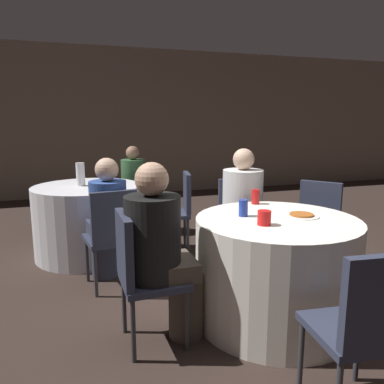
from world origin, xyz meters
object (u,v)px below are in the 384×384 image
(chair_near_north, at_px, (240,216))
(chair_near_west, at_px, (139,268))
(chair_far_east, at_px, (179,205))
(person_white_shirt, at_px, (244,211))
(chair_far_south, at_px, (112,230))
(table_far, at_px, (89,220))
(person_blue_shirt, at_px, (107,221))
(bottle_far, at_px, (80,174))
(chair_far_northeast, at_px, (138,192))
(person_black_shirt, at_px, (163,252))
(soda_can_blue, at_px, (243,208))
(soda_can_red, at_px, (255,197))
(person_green_jacket, at_px, (130,192))
(pizza_plate_near, at_px, (301,215))
(chair_near_northeast, at_px, (316,220))
(chair_near_south, at_px, (366,321))
(table_near, at_px, (275,270))

(chair_near_north, bearing_deg, chair_near_west, 50.59)
(chair_far_east, bearing_deg, person_white_shirt, -142.68)
(chair_far_south, bearing_deg, table_far, 90.00)
(chair_far_south, distance_m, person_blue_shirt, 0.17)
(person_blue_shirt, distance_m, bottle_far, 0.90)
(chair_far_northeast, height_order, person_white_shirt, person_white_shirt)
(table_far, bearing_deg, chair_far_northeast, 48.09)
(person_blue_shirt, bearing_deg, person_black_shirt, -85.14)
(chair_near_north, height_order, chair_near_west, same)
(soda_can_blue, bearing_deg, chair_near_west, -167.98)
(chair_far_south, xyz_separation_m, soda_can_red, (1.14, -0.37, 0.29))
(person_green_jacket, height_order, person_black_shirt, person_black_shirt)
(table_far, relative_size, person_white_shirt, 0.96)
(person_green_jacket, xyz_separation_m, soda_can_red, (0.76, -1.94, 0.26))
(chair_far_northeast, distance_m, person_green_jacket, 0.17)
(pizza_plate_near, height_order, bottle_far, bottle_far)
(chair_near_northeast, height_order, soda_can_blue, soda_can_blue)
(chair_near_south, distance_m, person_blue_shirt, 2.23)
(person_black_shirt, xyz_separation_m, soda_can_red, (0.90, 0.50, 0.21))
(person_white_shirt, xyz_separation_m, soda_can_blue, (-0.34, -0.69, 0.21))
(chair_far_east, bearing_deg, chair_far_northeast, 29.40)
(chair_far_east, height_order, bottle_far, bottle_far)
(chair_far_south, xyz_separation_m, person_white_shirt, (1.21, -0.02, 0.09))
(person_green_jacket, height_order, pizza_plate_near, person_green_jacket)
(person_black_shirt, bearing_deg, person_green_jacket, 174.76)
(person_white_shirt, height_order, soda_can_blue, person_white_shirt)
(chair_far_northeast, distance_m, soda_can_blue, 2.45)
(chair_near_west, xyz_separation_m, soda_can_red, (1.06, 0.51, 0.29))
(pizza_plate_near, bearing_deg, table_far, 128.46)
(chair_far_northeast, relative_size, chair_far_east, 1.00)
(chair_near_west, bearing_deg, chair_far_east, 154.71)
(chair_far_east, bearing_deg, bottle_far, 89.54)
(soda_can_red, height_order, bottle_far, bottle_far)
(table_far, relative_size, person_green_jacket, 1.01)
(table_far, xyz_separation_m, soda_can_red, (1.30, -1.33, 0.44))
(chair_near_west, xyz_separation_m, bottle_far, (-0.30, 1.86, 0.35))
(pizza_plate_near, relative_size, bottle_far, 1.03)
(person_white_shirt, height_order, soda_can_red, person_white_shirt)
(table_far, bearing_deg, soda_can_blue, -58.49)
(chair_near_south, height_order, chair_far_northeast, same)
(soda_can_blue, bearing_deg, person_black_shirt, -165.59)
(person_black_shirt, distance_m, pizza_plate_near, 1.05)
(chair_far_south, bearing_deg, person_green_jacket, 66.96)
(person_green_jacket, bearing_deg, table_near, 147.79)
(table_far, distance_m, soda_can_red, 1.91)
(chair_near_northeast, xyz_separation_m, soda_can_blue, (-0.98, -0.48, 0.29))
(person_blue_shirt, xyz_separation_m, person_white_shirt, (1.23, -0.18, 0.05))
(chair_near_north, height_order, person_blue_shirt, person_blue_shirt)
(person_black_shirt, bearing_deg, chair_far_east, 159.27)
(chair_far_northeast, distance_m, bottle_far, 1.07)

